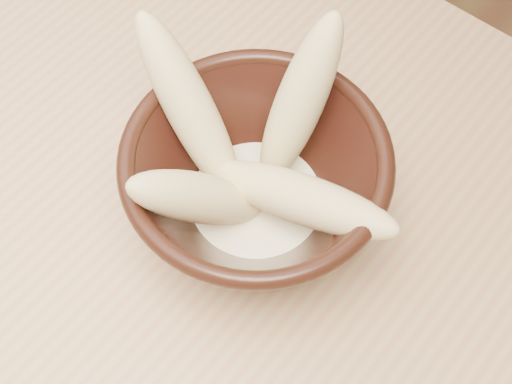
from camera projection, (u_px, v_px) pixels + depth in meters
bowl at (256, 186)px, 0.53m from camera, size 0.19×0.19×0.11m
milk_puddle at (256, 203)px, 0.55m from camera, size 0.11×0.11×0.02m
banana_upright at (299, 102)px, 0.51m from camera, size 0.04×0.11×0.14m
banana_left at (190, 109)px, 0.52m from camera, size 0.14×0.06×0.14m
banana_across at (299, 198)px, 0.50m from camera, size 0.16×0.06×0.08m
banana_front at (198, 198)px, 0.50m from camera, size 0.09×0.12×0.11m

